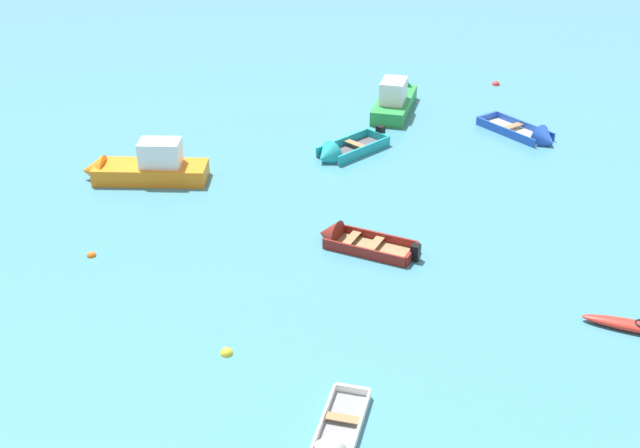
{
  "coord_description": "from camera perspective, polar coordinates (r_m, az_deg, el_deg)",
  "views": [
    {
      "loc": [
        -4.43,
        -5.6,
        15.92
      ],
      "look_at": [
        0.0,
        23.65,
        0.15
      ],
      "focal_mm": 46.13,
      "sensor_mm": 36.0,
      "label": 1
    }
  ],
  "objects": [
    {
      "name": "rowboat_white_midfield_right",
      "position": [
        23.03,
        0.94,
        -15.19
      ],
      "size": [
        2.29,
        3.53,
        1.02
      ],
      "color": "gray",
      "rests_on": "ground_plane"
    },
    {
      "name": "rowboat_blue_outer_right",
      "position": [
        43.4,
        14.59,
        5.89
      ],
      "size": [
        3.39,
        4.75,
        1.41
      ],
      "color": "beige",
      "rests_on": "ground_plane"
    },
    {
      "name": "motor_launch_green_near_camera",
      "position": [
        46.32,
        5.27,
        8.66
      ],
      "size": [
        3.71,
        5.86,
        2.29
      ],
      "color": "#288C3D",
      "rests_on": "ground_plane"
    },
    {
      "name": "rowboat_turquoise_distant_center",
      "position": [
        40.01,
        1.37,
        4.97
      ],
      "size": [
        4.27,
        3.66,
        1.42
      ],
      "color": "#4C4C51",
      "rests_on": "ground_plane"
    },
    {
      "name": "rowboat_maroon_back_row_right",
      "position": [
        32.29,
        1.91,
        -1.1
      ],
      "size": [
        4.02,
        3.35,
        1.33
      ],
      "color": "#99754C",
      "rests_on": "ground_plane"
    },
    {
      "name": "motor_launch_orange_cluster_inner",
      "position": [
        38.32,
        -12.23,
        3.86
      ],
      "size": [
        5.9,
        2.65,
        2.24
      ],
      "color": "orange",
      "rests_on": "ground_plane"
    },
    {
      "name": "mooring_buoy_near_foreground",
      "position": [
        51.49,
        12.1,
        9.42
      ],
      "size": [
        0.46,
        0.46,
        0.46
      ],
      "primitive_type": "sphere",
      "color": "red",
      "rests_on": "ground_plane"
    },
    {
      "name": "mooring_buoy_trailing",
      "position": [
        32.76,
        -15.56,
        -2.15
      ],
      "size": [
        0.37,
        0.37,
        0.37
      ],
      "primitive_type": "sphere",
      "color": "orange",
      "rests_on": "ground_plane"
    },
    {
      "name": "mooring_buoy_far_field",
      "position": [
        26.59,
        -6.49,
        -8.93
      ],
      "size": [
        0.42,
        0.42,
        0.42
      ],
      "primitive_type": "sphere",
      "color": "yellow",
      "rests_on": "ground_plane"
    }
  ]
}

